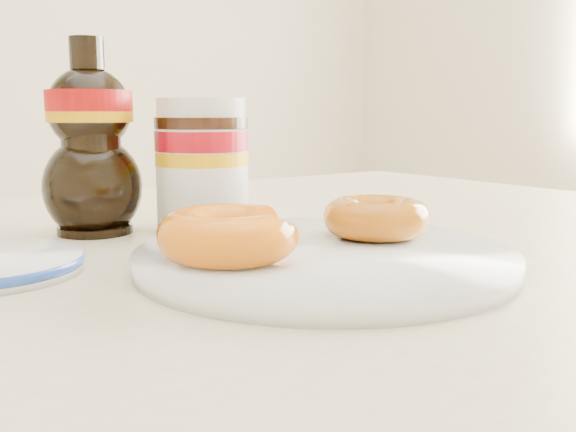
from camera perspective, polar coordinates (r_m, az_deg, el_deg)
dining_table at (r=0.63m, az=-10.10°, el=-10.07°), size 1.40×0.90×0.75m
plate at (r=0.52m, az=3.25°, el=-3.65°), size 0.30×0.30×0.02m
donut_bitten at (r=0.48m, az=-5.30°, el=-1.64°), size 0.13×0.13×0.04m
donut_whole at (r=0.57m, az=7.83°, el=-0.12°), size 0.12×0.12×0.03m
nutella_jar at (r=0.68m, az=-7.64°, el=5.00°), size 0.10×0.10×0.14m
syrup_bottle at (r=0.68m, az=-17.12°, el=6.70°), size 0.11×0.10×0.20m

